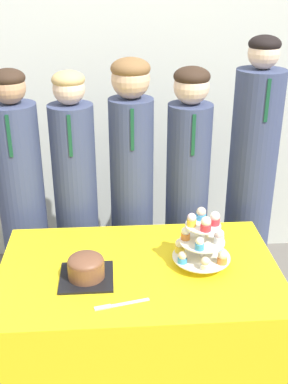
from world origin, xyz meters
TOP-DOWN VIEW (x-y plane):
  - wall_back at (0.00, 1.75)m, footprint 9.00×0.06m
  - table at (0.00, 0.39)m, footprint 1.26×0.79m
  - round_cake at (-0.23, 0.33)m, footprint 0.23×0.23m
  - cake_knife at (-0.12, 0.13)m, footprint 0.23×0.07m
  - cupcake_stand at (0.28, 0.40)m, footprint 0.26×0.26m
  - student_0 at (-0.62, 1.04)m, footprint 0.26×0.26m
  - student_1 at (-0.32, 1.04)m, footprint 0.24×0.25m
  - student_2 at (-0.00, 1.04)m, footprint 0.24×0.25m
  - student_3 at (0.31, 1.04)m, footprint 0.24×0.25m
  - student_4 at (0.68, 1.04)m, footprint 0.27×0.27m

SIDE VIEW (x-z plane):
  - table at x=0.00m, z-range 0.00..0.72m
  - student_1 at x=-0.32m, z-range -0.02..1.46m
  - cake_knife at x=-0.12m, z-range 0.72..0.73m
  - student_0 at x=-0.62m, z-range -0.03..1.47m
  - student_3 at x=0.31m, z-range -0.01..1.49m
  - student_2 at x=0.00m, z-range 0.01..1.55m
  - round_cake at x=-0.23m, z-range 0.72..0.83m
  - student_4 at x=0.68m, z-range -0.03..1.61m
  - cupcake_stand at x=0.28m, z-range 0.71..0.98m
  - wall_back at x=0.00m, z-range 0.00..2.70m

